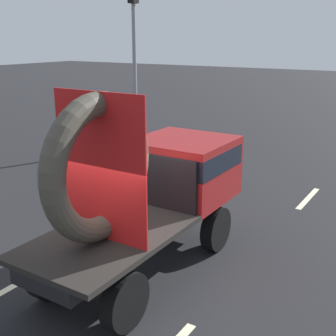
# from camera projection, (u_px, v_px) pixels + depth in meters

# --- Properties ---
(ground_plane) EXTENTS (120.00, 120.00, 0.00)m
(ground_plane) POSITION_uv_depth(u_px,v_px,m) (112.00, 281.00, 8.56)
(ground_plane) COLOR black
(flatbed_truck) EXTENTS (2.02, 5.27, 3.76)m
(flatbed_truck) POSITION_uv_depth(u_px,v_px,m) (157.00, 183.00, 8.93)
(flatbed_truck) COLOR black
(flatbed_truck) RESTS_ON ground_plane
(traffic_light) EXTENTS (0.42, 0.36, 6.77)m
(traffic_light) POSITION_uv_depth(u_px,v_px,m) (134.00, 44.00, 17.70)
(traffic_light) COLOR gray
(traffic_light) RESTS_ON ground_plane
(lane_dash_left_near) EXTENTS (0.16, 2.23, 0.01)m
(lane_dash_left_near) POSITION_uv_depth(u_px,v_px,m) (5.00, 290.00, 8.24)
(lane_dash_left_near) COLOR beige
(lane_dash_left_near) RESTS_ON ground_plane
(lane_dash_left_far) EXTENTS (0.16, 2.81, 0.01)m
(lane_dash_left_far) POSITION_uv_depth(u_px,v_px,m) (203.00, 180.00, 14.66)
(lane_dash_left_far) COLOR beige
(lane_dash_left_far) RESTS_ON ground_plane
(lane_dash_right_far) EXTENTS (0.16, 2.03, 0.01)m
(lane_dash_right_far) POSITION_uv_depth(u_px,v_px,m) (308.00, 198.00, 12.96)
(lane_dash_right_far) COLOR beige
(lane_dash_right_far) RESTS_ON ground_plane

